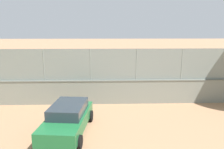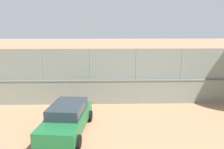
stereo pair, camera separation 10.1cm
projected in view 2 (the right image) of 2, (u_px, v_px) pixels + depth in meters
name	position (u px, v px, depth m)	size (l,w,h in m)	color
ground_plane	(109.00, 74.00, 25.13)	(260.00, 260.00, 0.00)	tan
perimeter_wall	(135.00, 91.00, 14.83)	(25.94, 0.66, 1.71)	gray
fence_panel_on_wall	(136.00, 64.00, 14.44)	(25.48, 0.28, 2.17)	gray
player_foreground_swinging	(72.00, 71.00, 21.67)	(0.75, 1.27, 1.65)	#B2B2B2
player_at_service_line	(163.00, 74.00, 20.68)	(0.94, 0.93, 1.48)	#591919
player_crossing_court	(85.00, 68.00, 23.93)	(0.75, 1.05, 1.65)	#591919
sports_ball	(66.00, 81.00, 21.19)	(0.12, 0.12, 0.12)	white
spare_ball_by_wall	(27.00, 97.00, 16.07)	(0.17, 0.17, 0.17)	white
courtside_bench	(216.00, 92.00, 16.07)	(1.60, 0.39, 0.87)	#4C6B4C
parked_car_green	(67.00, 118.00, 10.52)	(2.37, 4.41, 1.45)	#1E6B38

